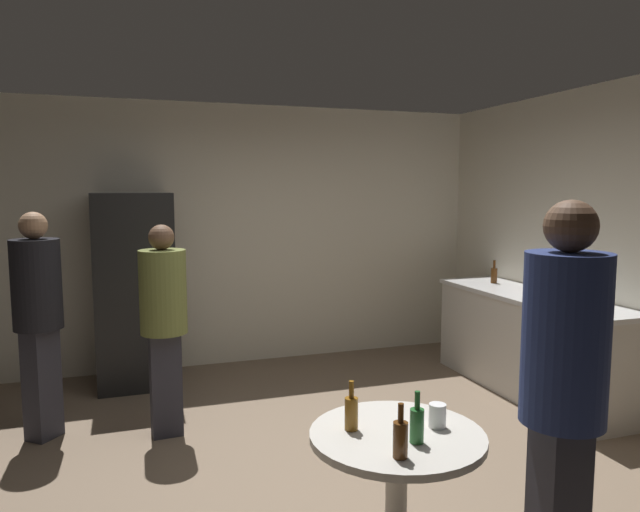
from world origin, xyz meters
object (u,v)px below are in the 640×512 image
plastic_cup_white (437,416)px  refrigerator (135,290)px  kettle (538,289)px  beer_bottle_amber (351,412)px  beer_bottle_brown (400,438)px  beer_bottle_on_counter (494,275)px  person_in_navy_shirt (563,382)px  foreground_table (397,454)px  beer_bottle_green (417,424)px  person_in_black_shirt (38,308)px  person_in_olive_shirt (164,314)px  wine_bottle_on_counter (529,279)px

plastic_cup_white → refrigerator: bearing=110.8°
kettle → beer_bottle_amber: bearing=-144.4°
beer_bottle_amber → beer_bottle_brown: size_ratio=1.00×
beer_bottle_on_counter → person_in_navy_shirt: (-1.81, -3.04, 0.07)m
refrigerator → person_in_navy_shirt: (1.60, -3.76, 0.15)m
beer_bottle_on_counter → beer_bottle_amber: (-2.53, -2.51, -0.17)m
kettle → foreground_table: bearing=-140.7°
foreground_table → beer_bottle_green: 0.23m
person_in_black_shirt → person_in_navy_shirt: (2.28, -2.72, 0.08)m
beer_bottle_green → person_in_black_shirt: (-1.79, 2.41, 0.16)m
beer_bottle_brown → person_in_olive_shirt: (-0.79, 2.29, 0.10)m
foreground_table → person_in_black_shirt: size_ratio=0.48×
beer_bottle_green → beer_bottle_amber: bearing=135.2°
beer_bottle_on_counter → foreground_table: bearing=-131.9°
person_in_navy_shirt → refrigerator: bearing=-57.3°
beer_bottle_on_counter → person_in_black_shirt: (-4.10, -0.32, -0.00)m
wine_bottle_on_counter → beer_bottle_amber: 3.21m
beer_bottle_green → refrigerator: bearing=107.7°
foreground_table → beer_bottle_brown: (-0.10, -0.23, 0.19)m
foreground_table → plastic_cup_white: 0.26m
refrigerator → wine_bottle_on_counter: 3.63m
beer_bottle_on_counter → beer_bottle_green: 3.58m
kettle → beer_bottle_on_counter: bearing=82.5°
foreground_table → beer_bottle_green: beer_bottle_green is taller
plastic_cup_white → person_in_navy_shirt: 0.60m
beer_bottle_amber → beer_bottle_green: size_ratio=1.00×
beer_bottle_amber → beer_bottle_brown: (0.09, -0.32, 0.00)m
wine_bottle_on_counter → beer_bottle_on_counter: bearing=89.0°
wine_bottle_on_counter → plastic_cup_white: bearing=-135.8°
beer_bottle_on_counter → beer_bottle_brown: beer_bottle_on_counter is taller
wine_bottle_on_counter → foreground_table: size_ratio=0.39×
beer_bottle_on_counter → foreground_table: beer_bottle_on_counter is taller
foreground_table → person_in_black_shirt: bearing=127.5°
beer_bottle_green → person_in_olive_shirt: size_ratio=0.15×
wine_bottle_on_counter → beer_bottle_brown: size_ratio=1.35×
beer_bottle_brown → beer_bottle_green: size_ratio=1.00×
person_in_olive_shirt → beer_bottle_amber: bearing=15.8°
foreground_table → beer_bottle_green: (0.03, -0.12, 0.19)m
beer_bottle_on_counter → person_in_black_shirt: size_ratio=0.14×
refrigerator → person_in_black_shirt: (-0.69, -1.04, 0.08)m
beer_bottle_on_counter → plastic_cup_white: size_ratio=2.09×
beer_bottle_on_counter → plastic_cup_white: 3.38m
plastic_cup_white → person_in_black_shirt: (-1.96, 2.30, 0.19)m
kettle → plastic_cup_white: (-2.04, -1.83, -0.18)m
beer_bottle_brown → beer_bottle_green: bearing=38.9°
beer_bottle_green → person_in_navy_shirt: person_in_navy_shirt is taller
refrigerator → plastic_cup_white: 3.57m
beer_bottle_amber → refrigerator: bearing=105.2°
refrigerator → plastic_cup_white: refrigerator is taller
wine_bottle_on_counter → person_in_olive_shirt: bearing=-179.8°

